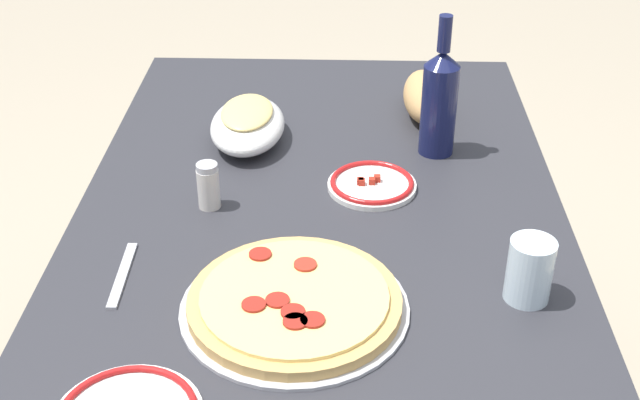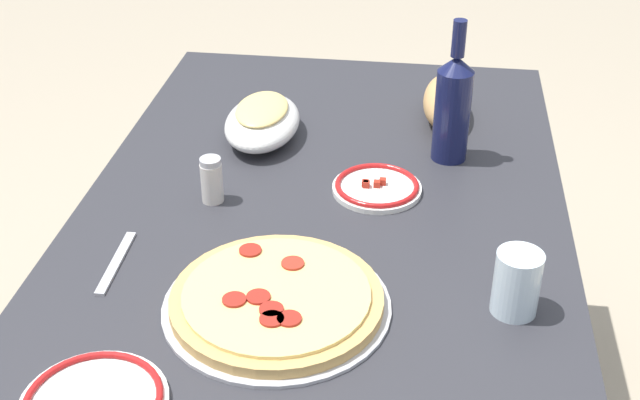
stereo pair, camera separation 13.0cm
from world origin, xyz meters
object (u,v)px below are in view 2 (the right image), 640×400
object	(u,v)px
dining_table	(320,265)
baked_pasta_dish	(262,120)
pepperoni_pizza	(277,300)
wine_bottle	(453,106)
spice_shaker	(212,180)
side_plate_far	(377,187)
bread_loaf	(445,102)
water_glass	(517,283)

from	to	relation	value
dining_table	baked_pasta_dish	bearing A→B (deg)	29.66
pepperoni_pizza	wine_bottle	xyz separation A→B (m)	(0.51, -0.25, 0.10)
dining_table	pepperoni_pizza	size ratio (longest dim) A/B	4.09
baked_pasta_dish	spice_shaker	world-z (taller)	spice_shaker
side_plate_far	bread_loaf	size ratio (longest dim) A/B	0.76
baked_pasta_dish	bread_loaf	xyz separation A→B (m)	(0.14, -0.37, 0.00)
pepperoni_pizza	bread_loaf	size ratio (longest dim) A/B	1.59
dining_table	water_glass	world-z (taller)	water_glass
pepperoni_pizza	side_plate_far	bearing A→B (deg)	-18.88
wine_bottle	bread_loaf	bearing A→B (deg)	3.87
side_plate_far	spice_shaker	bearing A→B (deg)	103.97
water_glass	side_plate_far	distance (m)	0.40
dining_table	bread_loaf	distance (m)	0.49
bread_loaf	side_plate_far	bearing A→B (deg)	159.52
spice_shaker	wine_bottle	bearing A→B (deg)	-62.45
water_glass	dining_table	bearing A→B (deg)	55.27
pepperoni_pizza	wine_bottle	distance (m)	0.58
pepperoni_pizza	spice_shaker	distance (m)	0.34
pepperoni_pizza	baked_pasta_dish	bearing A→B (deg)	13.16
water_glass	spice_shaker	distance (m)	0.58
side_plate_far	wine_bottle	bearing A→B (deg)	-41.39
side_plate_far	spice_shaker	world-z (taller)	spice_shaker
wine_bottle	side_plate_far	distance (m)	0.22
wine_bottle	spice_shaker	distance (m)	0.48
baked_pasta_dish	side_plate_far	xyz separation A→B (m)	(-0.18, -0.25, -0.03)
bread_loaf	dining_table	bearing A→B (deg)	152.69
baked_pasta_dish	side_plate_far	distance (m)	0.31
water_glass	side_plate_far	world-z (taller)	water_glass
dining_table	baked_pasta_dish	xyz separation A→B (m)	(0.27, 0.16, 0.15)
water_glass	bread_loaf	distance (m)	0.65
wine_bottle	spice_shaker	size ratio (longest dim) A/B	3.26
wine_bottle	pepperoni_pizza	bearing A→B (deg)	153.48
water_glass	spice_shaker	xyz separation A→B (m)	(0.25, 0.52, -0.01)
wine_bottle	spice_shaker	bearing A→B (deg)	117.55
water_glass	bread_loaf	world-z (taller)	water_glass
wine_bottle	water_glass	distance (m)	0.48
spice_shaker	water_glass	bearing A→B (deg)	-115.08
water_glass	bread_loaf	bearing A→B (deg)	9.94
pepperoni_pizza	side_plate_far	world-z (taller)	pepperoni_pizza
baked_pasta_dish	bread_loaf	size ratio (longest dim) A/B	1.10
side_plate_far	baked_pasta_dish	bearing A→B (deg)	54.04
pepperoni_pizza	side_plate_far	size ratio (longest dim) A/B	2.09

